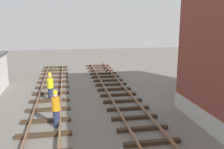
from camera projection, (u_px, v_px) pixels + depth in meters
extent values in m
cube|color=#38281C|center=(152.00, 143.00, 10.79)|extent=(2.50, 0.24, 0.18)
cube|color=#38281C|center=(142.00, 129.00, 12.16)|extent=(2.50, 0.24, 0.18)
cube|color=#38281C|center=(135.00, 118.00, 13.52)|extent=(2.50, 0.24, 0.18)
cube|color=#38281C|center=(128.00, 109.00, 14.89)|extent=(2.50, 0.24, 0.18)
cube|color=#38281C|center=(123.00, 101.00, 16.25)|extent=(2.50, 0.24, 0.18)
cube|color=#38281C|center=(118.00, 95.00, 17.62)|extent=(2.50, 0.24, 0.18)
cube|color=#38281C|center=(114.00, 89.00, 18.99)|extent=(2.50, 0.24, 0.18)
cube|color=#38281C|center=(111.00, 85.00, 20.35)|extent=(2.50, 0.24, 0.18)
cube|color=#38281C|center=(108.00, 80.00, 21.72)|extent=(2.50, 0.24, 0.18)
cube|color=#38281C|center=(105.00, 77.00, 23.08)|extent=(2.50, 0.24, 0.18)
cube|color=#38281C|center=(103.00, 74.00, 24.45)|extent=(2.50, 0.24, 0.18)
cube|color=#38281C|center=(101.00, 71.00, 25.82)|extent=(2.50, 0.24, 0.18)
cube|color=#38281C|center=(99.00, 68.00, 27.18)|extent=(2.50, 0.24, 0.18)
cube|color=#38281C|center=(98.00, 66.00, 28.55)|extent=(2.50, 0.24, 0.18)
cube|color=#38281C|center=(44.00, 135.00, 11.52)|extent=(2.50, 0.24, 0.18)
cube|color=#38281C|center=(46.00, 121.00, 13.13)|extent=(2.50, 0.24, 0.18)
cube|color=#38281C|center=(48.00, 110.00, 14.74)|extent=(2.50, 0.24, 0.18)
cube|color=#38281C|center=(50.00, 101.00, 16.35)|extent=(2.50, 0.24, 0.18)
cube|color=#38281C|center=(51.00, 93.00, 17.96)|extent=(2.50, 0.24, 0.18)
cube|color=#38281C|center=(52.00, 87.00, 19.57)|extent=(2.50, 0.24, 0.18)
cube|color=#38281C|center=(53.00, 82.00, 21.18)|extent=(2.50, 0.24, 0.18)
cube|color=#38281C|center=(54.00, 77.00, 22.79)|extent=(2.50, 0.24, 0.18)
cube|color=#38281C|center=(55.00, 74.00, 24.40)|extent=(2.50, 0.24, 0.18)
cube|color=#38281C|center=(55.00, 70.00, 26.01)|extent=(2.50, 0.24, 0.18)
cube|color=#38281C|center=(56.00, 67.00, 27.62)|extent=(2.50, 0.24, 0.18)
cylinder|color=#262D4C|center=(51.00, 94.00, 16.56)|extent=(0.32, 0.32, 0.85)
cylinder|color=yellow|center=(50.00, 83.00, 16.40)|extent=(0.40, 0.40, 0.65)
sphere|color=tan|center=(50.00, 76.00, 16.30)|extent=(0.24, 0.24, 0.24)
sphere|color=yellow|center=(50.00, 74.00, 16.27)|extent=(0.22, 0.22, 0.22)
cylinder|color=#262D4C|center=(56.00, 118.00, 12.54)|extent=(0.32, 0.32, 0.85)
cylinder|color=orange|center=(56.00, 104.00, 12.38)|extent=(0.40, 0.40, 0.65)
sphere|color=tan|center=(55.00, 95.00, 12.28)|extent=(0.24, 0.24, 0.24)
sphere|color=yellow|center=(55.00, 92.00, 12.25)|extent=(0.22, 0.22, 0.22)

